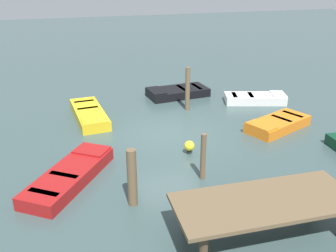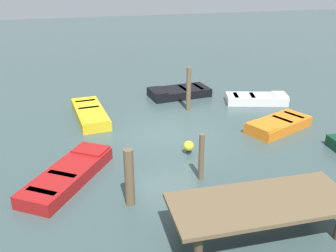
{
  "view_description": "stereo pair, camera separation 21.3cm",
  "coord_description": "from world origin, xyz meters",
  "px_view_note": "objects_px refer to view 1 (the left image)",
  "views": [
    {
      "loc": [
        3.9,
        12.71,
        5.97
      ],
      "look_at": [
        0.0,
        0.0,
        0.35
      ],
      "focal_mm": 39.77,
      "sensor_mm": 36.0,
      "label": 1
    },
    {
      "loc": [
        3.69,
        12.77,
        5.97
      ],
      "look_at": [
        0.0,
        0.0,
        0.35
      ],
      "focal_mm": 39.77,
      "sensor_mm": 36.0,
      "label": 2
    }
  ],
  "objects_px": {
    "mooring_piling_far_left": "(203,157)",
    "marker_buoy": "(189,146)",
    "rowboat_white": "(255,98)",
    "rowboat_red": "(70,175)",
    "rowboat_black": "(177,92)",
    "dock_segment": "(265,204)",
    "rowboat_yellow": "(89,114)",
    "mooring_piling_far_right": "(132,178)",
    "mooring_piling_mid_left": "(188,89)",
    "rowboat_orange": "(278,124)"
  },
  "relations": [
    {
      "from": "dock_segment",
      "to": "marker_buoy",
      "type": "height_order",
      "value": "dock_segment"
    },
    {
      "from": "mooring_piling_far_right",
      "to": "marker_buoy",
      "type": "bearing_deg",
      "value": -136.26
    },
    {
      "from": "rowboat_red",
      "to": "dock_segment",
      "type": "bearing_deg",
      "value": -95.87
    },
    {
      "from": "rowboat_white",
      "to": "mooring_piling_far_right",
      "type": "height_order",
      "value": "mooring_piling_far_right"
    },
    {
      "from": "rowboat_yellow",
      "to": "rowboat_white",
      "type": "relative_size",
      "value": 1.17
    },
    {
      "from": "rowboat_black",
      "to": "rowboat_yellow",
      "type": "bearing_deg",
      "value": 16.3
    },
    {
      "from": "rowboat_yellow",
      "to": "rowboat_white",
      "type": "distance_m",
      "value": 7.9
    },
    {
      "from": "rowboat_orange",
      "to": "rowboat_black",
      "type": "relative_size",
      "value": 0.98
    },
    {
      "from": "mooring_piling_far_right",
      "to": "mooring_piling_far_left",
      "type": "bearing_deg",
      "value": -162.92
    },
    {
      "from": "rowboat_white",
      "to": "mooring_piling_far_left",
      "type": "xyz_separation_m",
      "value": [
        5.1,
        5.85,
        0.53
      ]
    },
    {
      "from": "rowboat_black",
      "to": "mooring_piling_far_left",
      "type": "bearing_deg",
      "value": 71.73
    },
    {
      "from": "rowboat_yellow",
      "to": "rowboat_black",
      "type": "bearing_deg",
      "value": 107.32
    },
    {
      "from": "dock_segment",
      "to": "mooring_piling_far_right",
      "type": "distance_m",
      "value": 3.48
    },
    {
      "from": "mooring_piling_mid_left",
      "to": "mooring_piling_far_left",
      "type": "bearing_deg",
      "value": 74.61
    },
    {
      "from": "dock_segment",
      "to": "mooring_piling_mid_left",
      "type": "xyz_separation_m",
      "value": [
        -1.18,
        -8.71,
        0.16
      ]
    },
    {
      "from": "dock_segment",
      "to": "rowboat_black",
      "type": "bearing_deg",
      "value": -94.85
    },
    {
      "from": "dock_segment",
      "to": "mooring_piling_mid_left",
      "type": "relative_size",
      "value": 2.25
    },
    {
      "from": "rowboat_orange",
      "to": "marker_buoy",
      "type": "distance_m",
      "value": 4.28
    },
    {
      "from": "rowboat_yellow",
      "to": "marker_buoy",
      "type": "xyz_separation_m",
      "value": [
        -2.99,
        4.36,
        0.07
      ]
    },
    {
      "from": "rowboat_red",
      "to": "mooring_piling_far_right",
      "type": "distance_m",
      "value": 2.43
    },
    {
      "from": "rowboat_red",
      "to": "mooring_piling_far_left",
      "type": "relative_size",
      "value": 2.39
    },
    {
      "from": "mooring_piling_mid_left",
      "to": "rowboat_black",
      "type": "bearing_deg",
      "value": -95.29
    },
    {
      "from": "mooring_piling_far_left",
      "to": "marker_buoy",
      "type": "relative_size",
      "value": 3.12
    },
    {
      "from": "mooring_piling_mid_left",
      "to": "marker_buoy",
      "type": "bearing_deg",
      "value": 71.18
    },
    {
      "from": "rowboat_red",
      "to": "mooring_piling_mid_left",
      "type": "relative_size",
      "value": 1.8
    },
    {
      "from": "rowboat_yellow",
      "to": "marker_buoy",
      "type": "relative_size",
      "value": 7.44
    },
    {
      "from": "mooring_piling_far_right",
      "to": "rowboat_red",
      "type": "bearing_deg",
      "value": -47.73
    },
    {
      "from": "rowboat_orange",
      "to": "mooring_piling_far_right",
      "type": "distance_m",
      "value": 7.54
    },
    {
      "from": "rowboat_white",
      "to": "rowboat_red",
      "type": "distance_m",
      "value": 10.23
    },
    {
      "from": "rowboat_yellow",
      "to": "mooring_piling_far_right",
      "type": "relative_size",
      "value": 2.14
    },
    {
      "from": "rowboat_orange",
      "to": "mooring_piling_far_right",
      "type": "xyz_separation_m",
      "value": [
        6.68,
        3.43,
        0.62
      ]
    },
    {
      "from": "rowboat_white",
      "to": "rowboat_black",
      "type": "distance_m",
      "value": 3.88
    },
    {
      "from": "rowboat_black",
      "to": "mooring_piling_mid_left",
      "type": "xyz_separation_m",
      "value": [
        0.19,
        2.0,
        0.78
      ]
    },
    {
      "from": "rowboat_orange",
      "to": "rowboat_yellow",
      "type": "bearing_deg",
      "value": -46.93
    },
    {
      "from": "rowboat_white",
      "to": "rowboat_black",
      "type": "xyz_separation_m",
      "value": [
        3.3,
        -2.04,
        -0.0
      ]
    },
    {
      "from": "dock_segment",
      "to": "marker_buoy",
      "type": "xyz_separation_m",
      "value": [
        0.25,
        -4.52,
        -0.54
      ]
    },
    {
      "from": "rowboat_black",
      "to": "marker_buoy",
      "type": "relative_size",
      "value": 6.51
    },
    {
      "from": "mooring_piling_far_left",
      "to": "mooring_piling_mid_left",
      "type": "relative_size",
      "value": 0.76
    },
    {
      "from": "rowboat_yellow",
      "to": "rowboat_orange",
      "type": "xyz_separation_m",
      "value": [
        -7.15,
        3.35,
        0.0
      ]
    },
    {
      "from": "mooring_piling_far_left",
      "to": "mooring_piling_far_right",
      "type": "bearing_deg",
      "value": 17.08
    },
    {
      "from": "rowboat_red",
      "to": "mooring_piling_far_right",
      "type": "bearing_deg",
      "value": -102.18
    },
    {
      "from": "rowboat_red",
      "to": "rowboat_black",
      "type": "height_order",
      "value": "same"
    },
    {
      "from": "marker_buoy",
      "to": "mooring_piling_far_left",
      "type": "bearing_deg",
      "value": 83.5
    },
    {
      "from": "rowboat_orange",
      "to": "mooring_piling_mid_left",
      "type": "relative_size",
      "value": 1.54
    },
    {
      "from": "dock_segment",
      "to": "rowboat_yellow",
      "type": "bearing_deg",
      "value": -67.57
    },
    {
      "from": "rowboat_red",
      "to": "mooring_piling_mid_left",
      "type": "bearing_deg",
      "value": -13.08
    },
    {
      "from": "rowboat_orange",
      "to": "mooring_piling_far_right",
      "type": "relative_size",
      "value": 1.84
    },
    {
      "from": "marker_buoy",
      "to": "dock_segment",
      "type": "bearing_deg",
      "value": 93.17
    },
    {
      "from": "dock_segment",
      "to": "rowboat_orange",
      "type": "xyz_separation_m",
      "value": [
        -3.91,
        -5.54,
        -0.61
      ]
    },
    {
      "from": "rowboat_black",
      "to": "rowboat_orange",
      "type": "bearing_deg",
      "value": 110.79
    }
  ]
}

